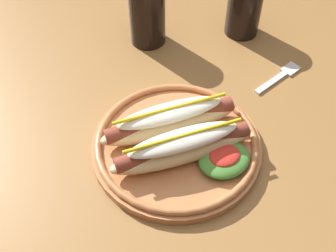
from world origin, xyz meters
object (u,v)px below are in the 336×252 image
at_px(hot_dog_plate, 178,141).
at_px(fork, 280,76).
at_px(soda_cup, 244,8).
at_px(extra_cup, 147,13).

height_order(hot_dog_plate, fork, hot_dog_plate).
height_order(soda_cup, extra_cup, extra_cup).
xyz_separation_m(soda_cup, extra_cup, (-0.19, 0.07, 0.01)).
distance_m(fork, extra_cup, 0.30).
xyz_separation_m(hot_dog_plate, fork, (0.27, 0.07, -0.02)).
bearing_deg(soda_cup, hot_dog_plate, -141.22).
distance_m(soda_cup, extra_cup, 0.21).
distance_m(hot_dog_plate, extra_cup, 0.31).
xyz_separation_m(hot_dog_plate, extra_cup, (0.09, 0.29, 0.04)).
height_order(hot_dog_plate, soda_cup, soda_cup).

